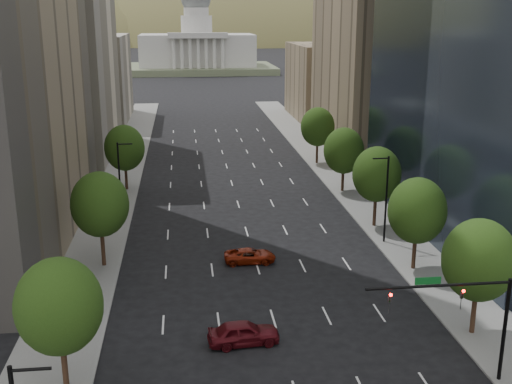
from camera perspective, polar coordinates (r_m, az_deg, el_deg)
name	(u,v)px	position (r m, az deg, el deg)	size (l,w,h in m)	color
sidewalk_left	(98,237)	(67.46, -14.11, -3.95)	(6.00, 200.00, 0.15)	slate
sidewalk_right	(387,225)	(70.31, 11.82, -2.98)	(6.00, 200.00, 0.15)	slate
midrise_cream_left	(64,45)	(107.71, -17.06, 12.62)	(14.00, 30.00, 35.00)	beige
filler_left	(94,78)	(140.86, -14.47, 9.96)	(14.00, 26.00, 18.00)	beige
parking_tan_right	(372,60)	(107.90, 10.45, 11.71)	(14.00, 30.00, 30.00)	#8C7759
filler_right	(326,82)	(140.29, 6.37, 9.92)	(14.00, 26.00, 16.00)	#8C7759
tree_right_1	(479,260)	(47.03, 19.58, -5.85)	(5.20, 5.20, 8.75)	#382316
tree_right_2	(417,211)	(57.41, 14.42, -1.66)	(5.20, 5.20, 8.61)	#382316
tree_right_3	(377,174)	(68.22, 10.90, 1.59)	(5.20, 5.20, 8.89)	#382316
tree_right_4	(344,151)	(81.41, 7.97, 3.73)	(5.20, 5.20, 8.46)	#382316
tree_right_5	(318,127)	(96.63, 5.62, 5.90)	(5.20, 5.20, 8.75)	#382316
tree_left_0	(59,306)	(39.51, -17.44, -9.88)	(5.20, 5.20, 8.75)	#382316
tree_left_1	(100,204)	(57.90, -13.98, -1.10)	(5.20, 5.20, 8.97)	#382316
tree_left_2	(124,148)	(83.05, -11.85, 3.93)	(5.20, 5.20, 8.68)	#382316
streetlight_rn	(386,197)	(63.74, 11.69, -0.45)	(1.70, 0.20, 9.00)	black
streetlight_ln	(120,180)	(70.57, -12.22, 1.11)	(1.70, 0.20, 9.00)	black
traffic_signal	(469,309)	(40.87, 18.74, -9.99)	(9.12, 0.40, 7.38)	black
capitol	(197,50)	(253.14, -5.36, 12.72)	(60.00, 40.00, 35.20)	#596647
foothills	(225,79)	(606.76, -2.81, 10.22)	(720.00, 413.00, 263.00)	olive
car_maroon	(244,333)	(45.14, -1.13, -12.66)	(2.03, 5.04, 1.72)	#4E0D13
car_red_far	(250,256)	(58.84, -0.55, -5.80)	(2.21, 4.80, 1.33)	maroon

